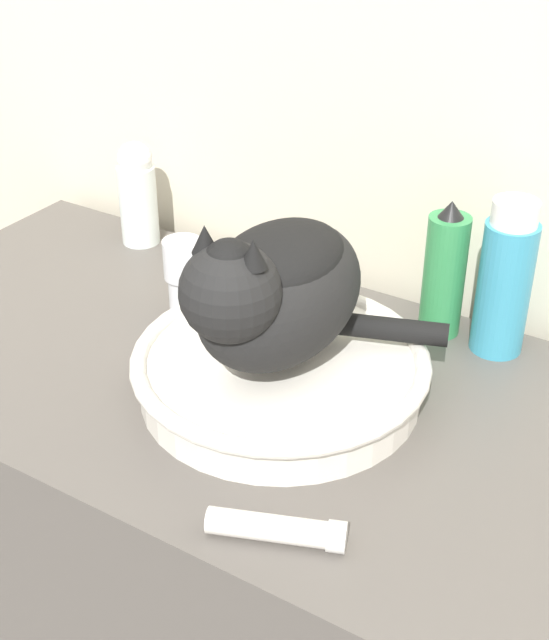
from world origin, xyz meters
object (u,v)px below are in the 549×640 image
at_px(spray_bottle_trigger, 444,273).
at_px(lotion_bottle_white, 138,193).
at_px(faucet, 188,274).
at_px(cream_tube, 278,529).
at_px(cat, 275,288).
at_px(mouthwash_bottle, 505,280).

height_order(spray_bottle_trigger, lotion_bottle_white, spray_bottle_trigger).
xyz_separation_m(faucet, cream_tube, (0.32, -0.29, -0.05)).
xyz_separation_m(cat, faucet, (-0.20, 0.10, -0.08)).
bearing_deg(cream_tube, cat, 122.74).
bearing_deg(mouthwash_bottle, spray_bottle_trigger, 180.00).
bearing_deg(mouthwash_bottle, lotion_bottle_white, 180.00).
bearing_deg(faucet, cat, -3.30).
distance_m(faucet, cream_tube, 0.43).
relative_size(spray_bottle_trigger, cream_tube, 1.37).
bearing_deg(spray_bottle_trigger, cream_tube, -87.49).
bearing_deg(lotion_bottle_white, cat, -31.43).
relative_size(cat, lotion_bottle_white, 1.68).
relative_size(cat, faucet, 2.05).
height_order(faucet, lotion_bottle_white, lotion_bottle_white).
bearing_deg(mouthwash_bottle, faucet, -158.71).
distance_m(faucet, lotion_bottle_white, 0.25).
bearing_deg(faucet, cream_tube, -18.96).
relative_size(faucet, cream_tube, 0.99).
distance_m(cat, spray_bottle_trigger, 0.27).
bearing_deg(faucet, lotion_bottle_white, 167.44).
bearing_deg(cream_tube, mouthwash_bottle, 82.22).
distance_m(cat, lotion_bottle_white, 0.48).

